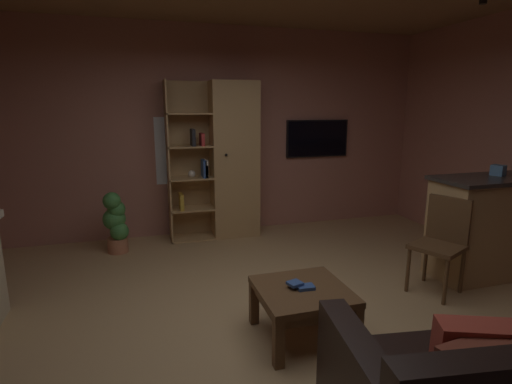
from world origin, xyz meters
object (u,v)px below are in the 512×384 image
coffee_table (302,298)px  dining_chair (442,238)px  tissue_box (498,170)px  table_book_0 (305,287)px  potted_floor_plant (116,222)px  kitchen_bar_counter (501,225)px  wall_mounted_tv (317,138)px  table_book_1 (295,283)px  bookshelf_cabinet (228,161)px

coffee_table → dining_chair: size_ratio=0.74×
tissue_box → table_book_0: 2.61m
potted_floor_plant → kitchen_bar_counter: bearing=-24.6°
dining_chair → wall_mounted_tv: wall_mounted_tv is taller
table_book_0 → dining_chair: dining_chair is taller
tissue_box → kitchen_bar_counter: bearing=-47.8°
kitchen_bar_counter → coffee_table: (-2.51, -0.55, -0.21)m
dining_chair → potted_floor_plant: size_ratio=1.20×
table_book_1 → wall_mounted_tv: (1.49, 2.84, 0.86)m
tissue_box → table_book_0: (-2.44, -0.63, -0.70)m
kitchen_bar_counter → wall_mounted_tv: (-1.08, 2.31, 0.77)m
tissue_box → potted_floor_plant: (-3.92, 1.75, -0.73)m
tissue_box → dining_chair: bearing=-164.5°
bookshelf_cabinet → table_book_1: bookshelf_cabinet is taller
table_book_0 → kitchen_bar_counter: bearing=12.6°
potted_floor_plant → wall_mounted_tv: bearing=9.7°
bookshelf_cabinet → kitchen_bar_counter: bearing=-40.1°
dining_chair → potted_floor_plant: 3.66m
tissue_box → potted_floor_plant: bearing=155.9°
table_book_0 → wall_mounted_tv: size_ratio=0.14×
tissue_box → potted_floor_plant: tissue_box is taller
table_book_1 → coffee_table: bearing=-20.5°
coffee_table → potted_floor_plant: potted_floor_plant is taller
coffee_table → dining_chair: bearing=13.3°
table_book_1 → table_book_0: bearing=-25.6°
table_book_0 → coffee_table: bearing=139.8°
table_book_0 → dining_chair: size_ratio=0.14×
wall_mounted_tv → kitchen_bar_counter: bearing=-64.9°
bookshelf_cabinet → tissue_box: bookshelf_cabinet is taller
bookshelf_cabinet → kitchen_bar_counter: 3.30m
coffee_table → dining_chair: (1.60, 0.38, 0.20)m
table_book_1 → potted_floor_plant: bearing=121.0°
tissue_box → coffee_table: 2.65m
kitchen_bar_counter → table_book_1: (-2.57, -0.52, -0.09)m
bookshelf_cabinet → coffee_table: bookshelf_cabinet is taller
bookshelf_cabinet → dining_chair: size_ratio=2.28×
coffee_table → potted_floor_plant: size_ratio=0.89×
tissue_box → table_book_1: tissue_box is taller
tissue_box → wall_mounted_tv: (-1.02, 2.25, 0.19)m
bookshelf_cabinet → potted_floor_plant: size_ratio=2.74×
potted_floor_plant → table_book_0: bearing=-58.1°
kitchen_bar_counter → dining_chair: bearing=-169.6°
bookshelf_cabinet → dining_chair: bearing=-55.1°
coffee_table → wall_mounted_tv: (1.43, 2.86, 0.98)m
table_book_0 → table_book_1: 0.08m
kitchen_bar_counter → tissue_box: 0.59m
table_book_0 → table_book_1: size_ratio=1.27×
tissue_box → table_book_1: (-2.51, -0.59, -0.67)m
tissue_box → bookshelf_cabinet: bearing=140.1°
kitchen_bar_counter → table_book_0: bearing=-167.4°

